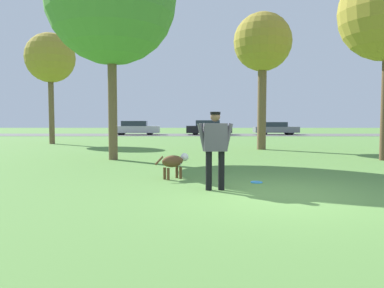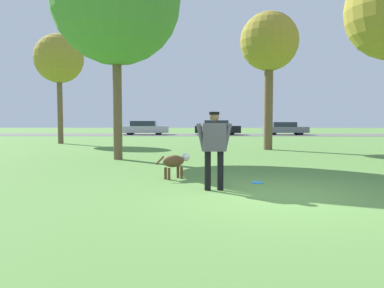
% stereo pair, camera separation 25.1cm
% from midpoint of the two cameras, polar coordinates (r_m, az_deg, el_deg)
% --- Properties ---
extents(ground_plane, '(120.00, 120.00, 0.00)m').
position_cam_midpoint_polar(ground_plane, '(7.32, 12.22, -7.71)').
color(ground_plane, '#56843D').
extents(far_road_strip, '(120.00, 6.00, 0.01)m').
position_cam_midpoint_polar(far_road_strip, '(35.65, 2.79, 1.40)').
color(far_road_strip, '#5B5B59').
rests_on(far_road_strip, ground_plane).
extents(person, '(0.74, 0.26, 1.60)m').
position_cam_midpoint_polar(person, '(7.61, 2.61, 0.04)').
color(person, black).
rests_on(person, ground_plane).
extents(dog, '(0.84, 0.70, 0.61)m').
position_cam_midpoint_polar(dog, '(9.12, -3.50, -2.74)').
color(dog, brown).
rests_on(dog, ground_plane).
extents(frisbee, '(0.28, 0.28, 0.02)m').
position_cam_midpoint_polar(frisbee, '(8.72, 8.99, -5.77)').
color(frisbee, '#268CE5').
rests_on(frisbee, ground_plane).
extents(tree_mid_center, '(2.78, 2.78, 6.55)m').
position_cam_midpoint_polar(tree_mid_center, '(18.77, 10.32, 14.78)').
color(tree_mid_center, brown).
rests_on(tree_mid_center, ground_plane).
extents(tree_far_left, '(2.91, 2.91, 6.56)m').
position_cam_midpoint_polar(tree_far_left, '(24.22, -21.08, 12.05)').
color(tree_far_left, brown).
rests_on(tree_far_left, ground_plane).
extents(parked_car_silver, '(4.58, 1.86, 1.33)m').
position_cam_midpoint_polar(parked_car_silver, '(36.15, -8.79, 2.42)').
color(parked_car_silver, '#B7B7BC').
rests_on(parked_car_silver, ground_plane).
extents(parked_car_black, '(4.33, 1.94, 1.40)m').
position_cam_midpoint_polar(parked_car_black, '(35.76, 2.30, 2.49)').
color(parked_car_black, black).
rests_on(parked_car_black, ground_plane).
extents(parked_car_grey, '(4.20, 1.75, 1.22)m').
position_cam_midpoint_polar(parked_car_grey, '(36.79, 12.42, 2.34)').
color(parked_car_grey, slate).
rests_on(parked_car_grey, ground_plane).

